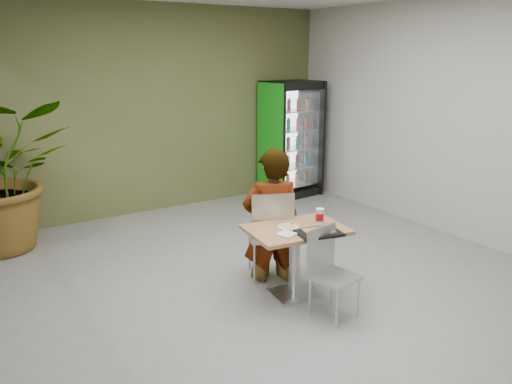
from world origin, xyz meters
TOP-DOWN VIEW (x-y plane):
  - ground at (0.00, 0.00)m, footprint 7.00×7.00m
  - room_envelope at (0.00, 0.00)m, footprint 6.00×7.00m
  - dining_table at (0.05, -0.11)m, footprint 1.05×0.79m
  - chair_far at (0.04, 0.32)m, footprint 0.60×0.61m
  - chair_near at (0.08, -0.58)m, footprint 0.44×0.45m
  - seated_woman at (0.08, 0.37)m, footprint 0.77×0.65m
  - pizza_plate at (-0.02, -0.07)m, footprint 0.30×0.25m
  - soda_cup at (0.34, -0.13)m, footprint 0.09×0.09m
  - napkin_stack at (-0.16, -0.24)m, footprint 0.20×0.20m
  - cafeteria_tray at (0.13, -0.38)m, footprint 0.47×0.38m
  - beverage_fridge at (2.33, 3.08)m, footprint 0.97×0.78m
  - potted_plant at (-2.30, 2.97)m, footprint 1.76×1.53m

SIDE VIEW (x-z plane):
  - ground at x=0.00m, z-range 0.00..0.00m
  - chair_near at x=0.08m, z-range 0.07..0.94m
  - dining_table at x=0.05m, z-range 0.16..0.91m
  - seated_woman at x=0.08m, z-range -0.30..1.49m
  - chair_far at x=0.04m, z-range 0.09..1.12m
  - napkin_stack at x=-0.16m, z-range 0.75..0.77m
  - cafeteria_tray at x=0.13m, z-range 0.75..0.77m
  - pizza_plate at x=-0.02m, z-range 0.75..0.78m
  - soda_cup at x=0.34m, z-range 0.75..0.90m
  - potted_plant at x=-2.30m, z-range 0.00..1.93m
  - beverage_fridge at x=2.33m, z-range 0.00..2.00m
  - room_envelope at x=0.00m, z-range 0.00..3.20m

